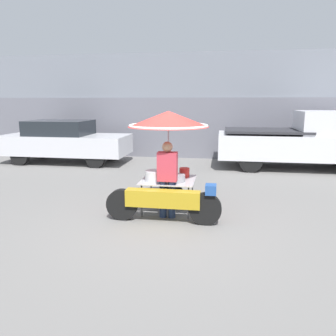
{
  "coord_description": "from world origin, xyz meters",
  "views": [
    {
      "loc": [
        0.99,
        -5.87,
        2.29
      ],
      "look_at": [
        -0.07,
        0.61,
        0.93
      ],
      "focal_mm": 35.0,
      "sensor_mm": 36.0,
      "label": 1
    }
  ],
  "objects_px": {
    "vendor_motorcycle_cart": "(168,140)",
    "vendor_person": "(167,176)",
    "parked_car": "(65,141)",
    "pickup_truck": "(302,141)"
  },
  "relations": [
    {
      "from": "vendor_motorcycle_cart",
      "to": "vendor_person",
      "type": "bearing_deg",
      "value": -81.93
    },
    {
      "from": "vendor_motorcycle_cart",
      "to": "vendor_person",
      "type": "relative_size",
      "value": 1.46
    },
    {
      "from": "vendor_motorcycle_cart",
      "to": "parked_car",
      "type": "bearing_deg",
      "value": 133.63
    },
    {
      "from": "parked_car",
      "to": "pickup_truck",
      "type": "distance_m",
      "value": 8.44
    },
    {
      "from": "vendor_person",
      "to": "pickup_truck",
      "type": "height_order",
      "value": "pickup_truck"
    },
    {
      "from": "pickup_truck",
      "to": "vendor_person",
      "type": "bearing_deg",
      "value": -124.46
    },
    {
      "from": "vendor_motorcycle_cart",
      "to": "parked_car",
      "type": "distance_m",
      "value": 6.84
    },
    {
      "from": "parked_car",
      "to": "pickup_truck",
      "type": "bearing_deg",
      "value": 1.24
    },
    {
      "from": "pickup_truck",
      "to": "vendor_motorcycle_cart",
      "type": "bearing_deg",
      "value": -126.27
    },
    {
      "from": "vendor_person",
      "to": "pickup_truck",
      "type": "xyz_separation_m",
      "value": [
        3.7,
        5.4,
        0.1
      ]
    }
  ]
}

